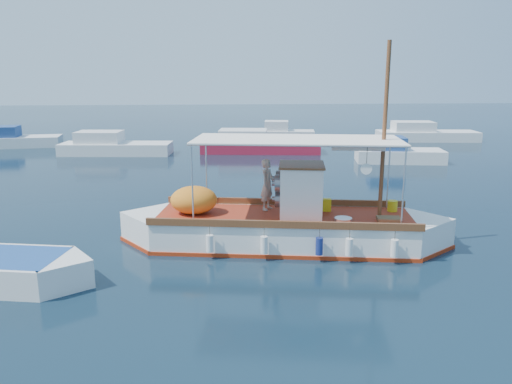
{
  "coord_description": "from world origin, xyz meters",
  "views": [
    {
      "loc": [
        -1.7,
        -14.86,
        5.37
      ],
      "look_at": [
        -0.43,
        0.0,
        1.87
      ],
      "focal_mm": 35.0,
      "sensor_mm": 36.0,
      "label": 1
    }
  ],
  "objects": [
    {
      "name": "bg_boat_ne",
      "position": [
        9.82,
        15.44,
        0.49
      ],
      "size": [
        5.65,
        3.03,
        1.8
      ],
      "rotation": [
        0.0,
        0.0,
        -0.16
      ],
      "color": "silver",
      "rests_on": "ground"
    },
    {
      "name": "ground",
      "position": [
        0.0,
        0.0,
        0.0
      ],
      "size": [
        160.0,
        160.0,
        0.0
      ],
      "primitive_type": "plane",
      "color": "black",
      "rests_on": "ground"
    },
    {
      "name": "bg_boat_nw",
      "position": [
        -8.66,
        20.19,
        0.49
      ],
      "size": [
        7.7,
        3.07,
        1.8
      ],
      "rotation": [
        0.0,
        0.0,
        -0.09
      ],
      "color": "silver",
      "rests_on": "ground"
    },
    {
      "name": "bg_boat_far_n",
      "position": [
        4.2,
        27.03,
        0.49
      ],
      "size": [
        5.13,
        2.7,
        1.8
      ],
      "rotation": [
        0.0,
        0.0,
        -0.15
      ],
      "color": "silver",
      "rests_on": "ground"
    },
    {
      "name": "bg_boat_e",
      "position": [
        15.88,
        25.5,
        0.49
      ],
      "size": [
        8.37,
        3.47,
        1.8
      ],
      "rotation": [
        0.0,
        0.0,
        -0.11
      ],
      "color": "silver",
      "rests_on": "ground"
    },
    {
      "name": "fishing_caique",
      "position": [
        0.45,
        0.45,
        0.58
      ],
      "size": [
        10.67,
        4.21,
        6.59
      ],
      "rotation": [
        0.0,
        0.0,
        -0.16
      ],
      "color": "white",
      "rests_on": "ground"
    },
    {
      "name": "bg_boat_n",
      "position": [
        1.38,
        20.38,
        0.49
      ],
      "size": [
        8.61,
        3.79,
        1.8
      ],
      "rotation": [
        0.0,
        0.0,
        -0.12
      ],
      "color": "maroon",
      "rests_on": "ground"
    },
    {
      "name": "bg_boat_far_w",
      "position": [
        -17.03,
        24.49,
        0.49
      ],
      "size": [
        6.83,
        3.04,
        1.8
      ],
      "rotation": [
        0.0,
        0.0,
        0.11
      ],
      "color": "silver",
      "rests_on": "ground"
    }
  ]
}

